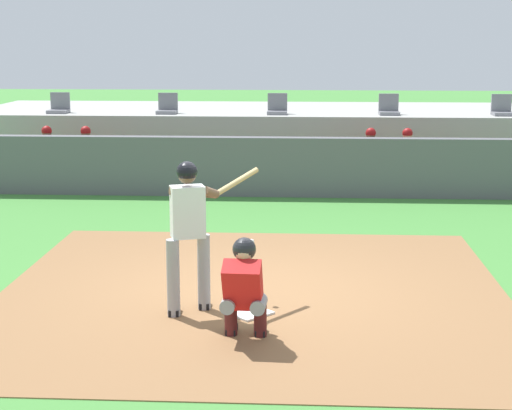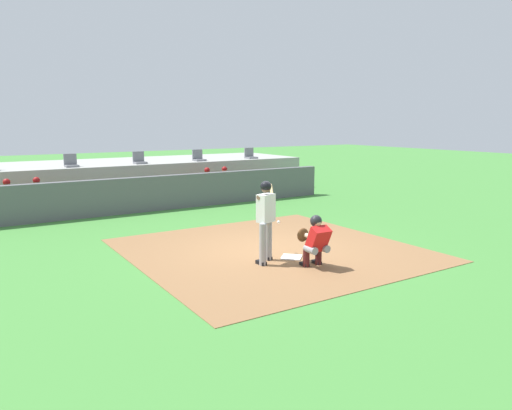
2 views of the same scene
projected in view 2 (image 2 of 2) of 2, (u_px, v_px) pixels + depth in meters
The scene contains 16 objects.
ground_plane at pixel (272, 250), 11.42m from camera, with size 80.00×80.00×0.00m, color #428438.
dirt_infield at pixel (272, 250), 11.42m from camera, with size 6.40×6.40×0.01m, color olive.
home_plate at pixel (292, 257), 10.75m from camera, with size 0.44×0.44×0.02m, color white.
batter_at_plate at pixel (266, 216), 10.24m from camera, with size 1.01×1.14×1.80m.
catcher_crouched at pixel (315, 239), 9.98m from camera, with size 0.50×1.71×1.13m.
dugout_wall at pixel (168, 192), 16.72m from camera, with size 13.00×0.30×1.20m, color #59595E.
dugout_bench at pixel (158, 199), 17.62m from camera, with size 11.80×0.44×0.45m, color olive.
dugout_player_0 at pixel (8, 199), 14.81m from camera, with size 0.49×0.70×1.30m.
dugout_player_1 at pixel (38, 197), 15.26m from camera, with size 0.49×0.70×1.30m.
dugout_player_2 at pixel (209, 184), 18.49m from camera, with size 0.49×0.70×1.30m.
dugout_player_3 at pixel (226, 182), 18.90m from camera, with size 0.49×0.70×1.30m.
stands_platform at pixel (128, 177), 20.37m from camera, with size 15.00×4.40×1.40m, color #9E9E99.
stadium_seat_1 at pixel (71, 163), 17.58m from camera, with size 0.46×0.46×0.48m.
stadium_seat_2 at pixel (139, 160), 18.96m from camera, with size 0.46×0.46×0.48m.
stadium_seat_3 at pixel (199, 158), 20.33m from camera, with size 0.46×0.46×0.48m.
stadium_seat_4 at pixel (250, 155), 21.70m from camera, with size 0.46×0.46×0.48m.
Camera 2 is at (-6.25, -9.14, 3.03)m, focal length 33.40 mm.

